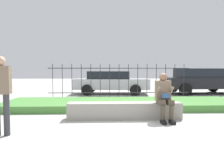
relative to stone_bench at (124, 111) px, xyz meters
name	(u,v)px	position (x,y,z in m)	size (l,w,h in m)	color
ground_plane	(129,119)	(0.13, 0.00, -0.20)	(60.00, 60.00, 0.00)	#B2AFA8
stone_bench	(124,111)	(0.00, 0.00, 0.00)	(3.05, 0.48, 0.44)	gray
person_seated_reader	(164,95)	(1.01, -0.27, 0.48)	(0.42, 0.73, 1.24)	black
grass_berm	(123,104)	(0.13, 1.88, -0.08)	(8.28, 2.36, 0.23)	#4C893D
iron_fence	(119,81)	(0.13, 3.84, 0.64)	(6.28, 0.03, 1.61)	#232326
car_parked_center	(111,82)	(-0.14, 6.37, 0.49)	(4.22, 2.14, 1.27)	#B7B7BC
car_parked_right	(200,80)	(4.90, 6.28, 0.56)	(4.32, 2.18, 1.42)	black
person_passerby	(1,89)	(-2.60, -1.46, 0.74)	(0.38, 0.26, 1.59)	#38383D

